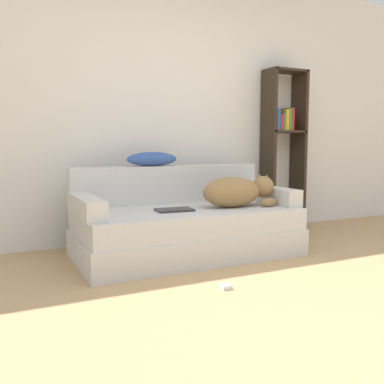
% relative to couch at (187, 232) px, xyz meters
% --- Properties ---
extents(ground_plane, '(20.00, 20.00, 0.00)m').
position_rel_couch_xyz_m(ground_plane, '(0.21, -1.50, -0.20)').
color(ground_plane, tan).
extents(wall_back, '(7.62, 0.06, 2.70)m').
position_rel_couch_xyz_m(wall_back, '(0.21, 0.77, 1.15)').
color(wall_back, silver).
rests_on(wall_back, ground_plane).
extents(couch, '(1.86, 0.94, 0.41)m').
position_rel_couch_xyz_m(couch, '(0.00, 0.00, 0.00)').
color(couch, silver).
rests_on(couch, ground_plane).
extents(couch_backrest, '(1.82, 0.15, 0.35)m').
position_rel_couch_xyz_m(couch_backrest, '(0.00, 0.40, 0.38)').
color(couch_backrest, silver).
rests_on(couch_backrest, couch).
extents(couch_arm_left, '(0.15, 0.75, 0.15)m').
position_rel_couch_xyz_m(couch_arm_left, '(-0.85, -0.01, 0.28)').
color(couch_arm_left, silver).
rests_on(couch_arm_left, couch).
extents(couch_arm_right, '(0.15, 0.75, 0.15)m').
position_rel_couch_xyz_m(couch_arm_right, '(0.85, -0.01, 0.28)').
color(couch_arm_right, silver).
rests_on(couch_arm_right, couch).
extents(dog, '(0.70, 0.31, 0.28)m').
position_rel_couch_xyz_m(dog, '(0.44, -0.10, 0.34)').
color(dog, olive).
rests_on(dog, couch).
extents(laptop, '(0.31, 0.22, 0.02)m').
position_rel_couch_xyz_m(laptop, '(-0.15, -0.08, 0.22)').
color(laptop, '#2D2D30').
rests_on(laptop, couch).
extents(throw_pillow, '(0.47, 0.18, 0.13)m').
position_rel_couch_xyz_m(throw_pillow, '(-0.16, 0.39, 0.62)').
color(throw_pillow, '#335199').
rests_on(throw_pillow, couch_backrest).
extents(bookshelf, '(0.45, 0.26, 1.76)m').
position_rel_couch_xyz_m(bookshelf, '(1.46, 0.59, 0.80)').
color(bookshelf, '#2D2319').
rests_on(bookshelf, ground_plane).
extents(power_adapter, '(0.07, 0.07, 0.03)m').
position_rel_couch_xyz_m(power_adapter, '(-0.14, -0.89, -0.19)').
color(power_adapter, silver).
rests_on(power_adapter, ground_plane).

